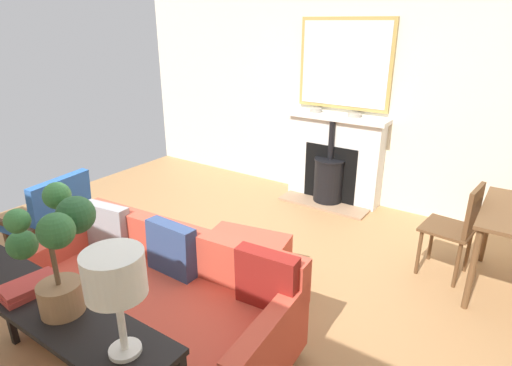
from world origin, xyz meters
The scene contains 14 objects.
ground_plane centered at (0.00, 0.00, 0.00)m, with size 5.05×6.17×0.01m, color #A87A4C.
wall_left centered at (-2.53, 0.00, 1.36)m, with size 0.12×6.17×2.72m, color silver.
fireplace centered at (-2.31, -0.02, 0.48)m, with size 0.55×1.23×1.08m.
mirror_over_mantel centered at (-2.44, -0.02, 1.65)m, with size 0.04×1.13×1.02m.
mantel_bowl_near centered at (-2.35, -0.31, 1.11)m, with size 0.15×0.15×0.05m.
mantel_bowl_far centered at (-2.35, 0.19, 1.10)m, with size 0.16×0.16×0.04m.
sofa centered at (0.67, 0.04, 0.34)m, with size 1.02×1.98×0.81m.
ottoman centered at (-0.23, 0.11, 0.24)m, with size 0.67×0.78×0.39m.
armchair_accent centered at (0.44, -1.56, 0.47)m, with size 0.74×0.66×0.84m.
console_table centered at (1.42, 0.04, 0.69)m, with size 0.34×1.70×0.79m.
table_lamp_far_end centered at (1.42, 0.68, 1.16)m, with size 0.25×0.25×0.49m.
potted_plant centered at (1.39, 0.24, 1.15)m, with size 0.36×0.45×0.61m.
book_stack centered at (1.41, -0.07, 0.82)m, with size 0.29×0.20×0.06m.
dining_chair_near_fireplace centered at (-1.33, 1.58, 0.51)m, with size 0.44×0.44×0.87m.
Camera 1 is at (2.28, 1.94, 2.12)m, focal length 29.45 mm.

